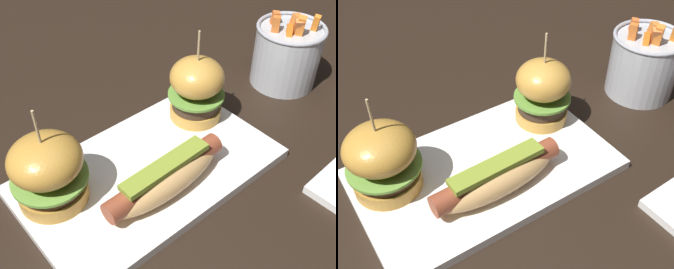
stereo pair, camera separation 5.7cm
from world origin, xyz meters
The scene contains 6 objects.
ground_plane centered at (0.00, 0.00, 0.00)m, with size 3.00×3.00×0.00m, color black.
platter_main centered at (0.00, 0.00, 0.01)m, with size 0.34×0.20×0.01m, color white.
hot_dog centered at (-0.01, -0.04, 0.04)m, with size 0.18×0.06×0.05m.
slider_left centered at (-0.12, 0.04, 0.06)m, with size 0.09×0.09×0.14m.
slider_right centered at (0.12, 0.04, 0.06)m, with size 0.08×0.08×0.14m.
fries_bucket centered at (0.32, 0.02, 0.05)m, with size 0.11×0.11×0.13m.
Camera 1 is at (-0.24, -0.32, 0.43)m, focal length 46.01 mm.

